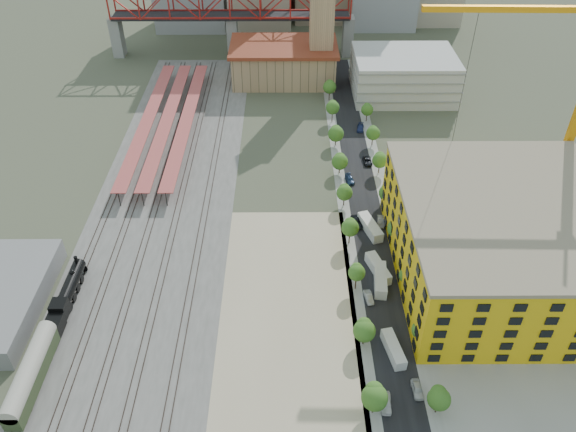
{
  "coord_description": "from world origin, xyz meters",
  "views": [
    {
      "loc": [
        -4.45,
        -110.73,
        86.94
      ],
      "look_at": [
        -3.95,
        -12.21,
        10.0
      ],
      "focal_mm": 35.0,
      "sensor_mm": 36.0,
      "label": 1
    }
  ],
  "objects_px": {
    "locomotive": "(66,298)",
    "site_trailer_a": "(393,349)",
    "clock_tower": "(323,1)",
    "coach": "(31,373)",
    "construction_building": "(504,240)",
    "car_0": "(386,403)",
    "site_trailer_b": "(380,280)",
    "site_trailer_d": "(370,227)",
    "tower_crane": "(576,72)",
    "site_trailer_c": "(378,268)"
  },
  "relations": [
    {
      "from": "locomotive",
      "to": "site_trailer_a",
      "type": "relative_size",
      "value": 2.76
    },
    {
      "from": "clock_tower",
      "to": "coach",
      "type": "relative_size",
      "value": 2.63
    },
    {
      "from": "construction_building",
      "to": "car_0",
      "type": "relative_size",
      "value": 10.88
    },
    {
      "from": "site_trailer_a",
      "to": "site_trailer_b",
      "type": "distance_m",
      "value": 18.55
    },
    {
      "from": "site_trailer_d",
      "to": "tower_crane",
      "type": "bearing_deg",
      "value": -2.07
    },
    {
      "from": "coach",
      "to": "locomotive",
      "type": "bearing_deg",
      "value": 90.0
    },
    {
      "from": "site_trailer_c",
      "to": "site_trailer_d",
      "type": "relative_size",
      "value": 0.95
    },
    {
      "from": "tower_crane",
      "to": "site_trailer_d",
      "type": "relative_size",
      "value": 5.96
    },
    {
      "from": "locomotive",
      "to": "coach",
      "type": "bearing_deg",
      "value": -90.0
    },
    {
      "from": "coach",
      "to": "clock_tower",
      "type": "bearing_deg",
      "value": 65.8
    },
    {
      "from": "site_trailer_c",
      "to": "car_0",
      "type": "xyz_separation_m",
      "value": [
        -3.0,
        -33.7,
        -0.46
      ]
    },
    {
      "from": "tower_crane",
      "to": "coach",
      "type": "bearing_deg",
      "value": -153.19
    },
    {
      "from": "locomotive",
      "to": "car_0",
      "type": "relative_size",
      "value": 5.1
    },
    {
      "from": "coach",
      "to": "car_0",
      "type": "height_order",
      "value": "coach"
    },
    {
      "from": "locomotive",
      "to": "site_trailer_b",
      "type": "bearing_deg",
      "value": 5.11
    },
    {
      "from": "coach",
      "to": "tower_crane",
      "type": "bearing_deg",
      "value": 26.81
    },
    {
      "from": "coach",
      "to": "site_trailer_a",
      "type": "distance_m",
      "value": 66.38
    },
    {
      "from": "locomotive",
      "to": "site_trailer_b",
      "type": "height_order",
      "value": "locomotive"
    },
    {
      "from": "tower_crane",
      "to": "site_trailer_b",
      "type": "distance_m",
      "value": 63.63
    },
    {
      "from": "coach",
      "to": "site_trailer_a",
      "type": "xyz_separation_m",
      "value": [
        66.0,
        6.77,
        -2.13
      ]
    },
    {
      "from": "locomotive",
      "to": "coach",
      "type": "xyz_separation_m",
      "value": [
        0.0,
        -19.43,
        1.09
      ]
    },
    {
      "from": "construction_building",
      "to": "site_trailer_a",
      "type": "height_order",
      "value": "construction_building"
    },
    {
      "from": "site_trailer_b",
      "to": "site_trailer_c",
      "type": "distance_m",
      "value": 3.7
    },
    {
      "from": "tower_crane",
      "to": "site_trailer_d",
      "type": "xyz_separation_m",
      "value": [
        -44.18,
        -12.23,
        -34.28
      ]
    },
    {
      "from": "locomotive",
      "to": "car_0",
      "type": "xyz_separation_m",
      "value": [
        63.0,
        -24.11,
        -1.42
      ]
    },
    {
      "from": "site_trailer_b",
      "to": "clock_tower",
      "type": "bearing_deg",
      "value": 100.44
    },
    {
      "from": "tower_crane",
      "to": "site_trailer_c",
      "type": "distance_m",
      "value": 61.99
    },
    {
      "from": "coach",
      "to": "tower_crane",
      "type": "distance_m",
      "value": 127.61
    },
    {
      "from": "site_trailer_b",
      "to": "site_trailer_d",
      "type": "xyz_separation_m",
      "value": [
        0.0,
        18.13,
        0.01
      ]
    },
    {
      "from": "locomotive",
      "to": "site_trailer_d",
      "type": "bearing_deg",
      "value": 20.0
    },
    {
      "from": "site_trailer_a",
      "to": "car_0",
      "type": "height_order",
      "value": "site_trailer_a"
    },
    {
      "from": "clock_tower",
      "to": "site_trailer_d",
      "type": "xyz_separation_m",
      "value": [
        8.0,
        -85.57,
        -27.37
      ]
    },
    {
      "from": "locomotive",
      "to": "site_trailer_d",
      "type": "height_order",
      "value": "locomotive"
    },
    {
      "from": "site_trailer_c",
      "to": "car_0",
      "type": "distance_m",
      "value": 33.84
    },
    {
      "from": "clock_tower",
      "to": "locomotive",
      "type": "relative_size",
      "value": 2.19
    },
    {
      "from": "locomotive",
      "to": "site_trailer_a",
      "type": "bearing_deg",
      "value": -10.86
    },
    {
      "from": "construction_building",
      "to": "site_trailer_b",
      "type": "bearing_deg",
      "value": -171.88
    },
    {
      "from": "clock_tower",
      "to": "site_trailer_d",
      "type": "bearing_deg",
      "value": -84.66
    },
    {
      "from": "car_0",
      "to": "coach",
      "type": "bearing_deg",
      "value": -178.85
    },
    {
      "from": "construction_building",
      "to": "site_trailer_c",
      "type": "xyz_separation_m",
      "value": [
        -26.0,
        -0.01,
        -8.16
      ]
    },
    {
      "from": "tower_crane",
      "to": "site_trailer_d",
      "type": "height_order",
      "value": "tower_crane"
    },
    {
      "from": "coach",
      "to": "site_trailer_d",
      "type": "bearing_deg",
      "value": 33.36
    },
    {
      "from": "construction_building",
      "to": "coach",
      "type": "height_order",
      "value": "construction_building"
    },
    {
      "from": "tower_crane",
      "to": "site_trailer_b",
      "type": "height_order",
      "value": "tower_crane"
    },
    {
      "from": "locomotive",
      "to": "coach",
      "type": "relative_size",
      "value": 1.2
    },
    {
      "from": "locomotive",
      "to": "tower_crane",
      "type": "bearing_deg",
      "value": 18.21
    },
    {
      "from": "site_trailer_d",
      "to": "clock_tower",
      "type": "bearing_deg",
      "value": 77.8
    },
    {
      "from": "construction_building",
      "to": "coach",
      "type": "distance_m",
      "value": 96.67
    },
    {
      "from": "construction_building",
      "to": "site_trailer_d",
      "type": "distance_m",
      "value": 30.81
    },
    {
      "from": "car_0",
      "to": "clock_tower",
      "type": "bearing_deg",
      "value": 97.54
    }
  ]
}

